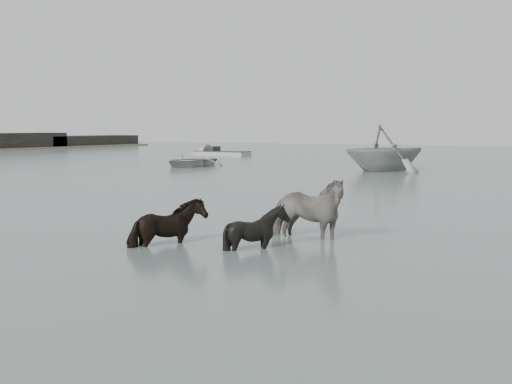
% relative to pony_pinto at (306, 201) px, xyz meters
% --- Properties ---
extents(ground, '(140.00, 140.00, 0.00)m').
position_rel_pony_pinto_xyz_m(ground, '(0.16, -0.67, -0.79)').
color(ground, '#566662').
rests_on(ground, ground).
extents(pony_pinto, '(1.90, 0.92, 1.58)m').
position_rel_pony_pinto_xyz_m(pony_pinto, '(0.00, 0.00, 0.00)').
color(pony_pinto, black).
rests_on(pony_pinto, ground).
extents(pony_dark, '(1.13, 1.32, 1.31)m').
position_rel_pony_pinto_xyz_m(pony_dark, '(-2.05, -1.97, -0.13)').
color(pony_dark, black).
rests_on(pony_dark, ground).
extents(pony_black, '(1.22, 1.12, 1.19)m').
position_rel_pony_pinto_xyz_m(pony_black, '(-0.38, -1.40, -0.19)').
color(pony_black, black).
rests_on(pony_black, ground).
extents(rowboat_lead, '(2.97, 4.14, 0.86)m').
position_rel_pony_pinto_xyz_m(rowboat_lead, '(-16.44, 18.87, -0.36)').
color(rowboat_lead, '#A9A9A4').
rests_on(rowboat_lead, ground).
extents(rowboat_trail, '(6.21, 6.38, 2.56)m').
position_rel_pony_pinto_xyz_m(rowboat_trail, '(-5.21, 20.81, 0.49)').
color(rowboat_trail, '#979997').
rests_on(rowboat_trail, ground).
extents(skiff_outer, '(6.38, 1.65, 0.75)m').
position_rel_pony_pinto_xyz_m(skiff_outer, '(-22.56, 31.96, -0.41)').
color(skiff_outer, '#ACACA7').
rests_on(skiff_outer, ground).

